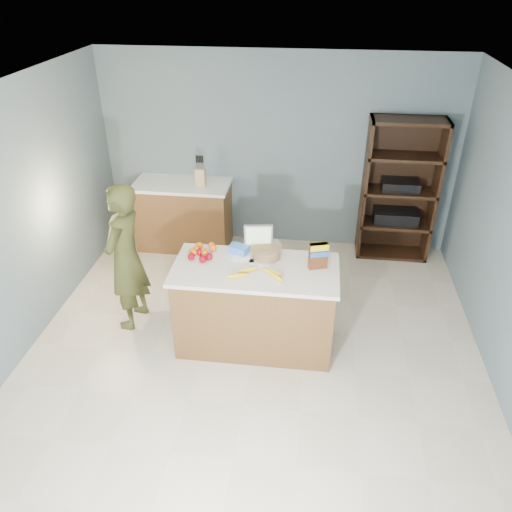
# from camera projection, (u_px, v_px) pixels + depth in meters

# --- Properties ---
(floor) EXTENTS (4.50, 5.00, 0.02)m
(floor) POSITION_uv_depth(u_px,v_px,m) (252.00, 362.00, 4.87)
(floor) COLOR beige
(floor) RESTS_ON ground
(walls) EXTENTS (4.52, 5.02, 2.51)m
(walls) POSITION_uv_depth(u_px,v_px,m) (251.00, 209.00, 4.02)
(walls) COLOR slate
(walls) RESTS_ON ground
(counter_peninsula) EXTENTS (1.56, 0.76, 0.90)m
(counter_peninsula) POSITION_uv_depth(u_px,v_px,m) (255.00, 309.00, 4.91)
(counter_peninsula) COLOR brown
(counter_peninsula) RESTS_ON ground
(back_cabinet) EXTENTS (1.24, 0.62, 0.90)m
(back_cabinet) POSITION_uv_depth(u_px,v_px,m) (184.00, 215.00, 6.64)
(back_cabinet) COLOR brown
(back_cabinet) RESTS_ON ground
(shelving_unit) EXTENTS (0.90, 0.40, 1.80)m
(shelving_unit) POSITION_uv_depth(u_px,v_px,m) (398.00, 192.00, 6.26)
(shelving_unit) COLOR black
(shelving_unit) RESTS_ON ground
(person) EXTENTS (0.46, 0.62, 1.58)m
(person) POSITION_uv_depth(u_px,v_px,m) (126.00, 258.00, 5.03)
(person) COLOR #393C1A
(person) RESTS_ON ground
(knife_block) EXTENTS (0.12, 0.10, 0.31)m
(knife_block) POSITION_uv_depth(u_px,v_px,m) (200.00, 176.00, 6.30)
(knife_block) COLOR tan
(knife_block) RESTS_ON back_cabinet
(envelopes) EXTENTS (0.40, 0.18, 0.00)m
(envelopes) POSITION_uv_depth(u_px,v_px,m) (252.00, 261.00, 4.77)
(envelopes) COLOR white
(envelopes) RESTS_ON counter_peninsula
(bananas) EXTENTS (0.53, 0.23, 0.05)m
(bananas) POSITION_uv_depth(u_px,v_px,m) (258.00, 273.00, 4.54)
(bananas) COLOR yellow
(bananas) RESTS_ON counter_peninsula
(apples) EXTENTS (0.24, 0.20, 0.07)m
(apples) POSITION_uv_depth(u_px,v_px,m) (201.00, 256.00, 4.78)
(apples) COLOR #940012
(apples) RESTS_ON counter_peninsula
(oranges) EXTENTS (0.26, 0.23, 0.07)m
(oranges) POSITION_uv_depth(u_px,v_px,m) (202.00, 250.00, 4.88)
(oranges) COLOR #FF6310
(oranges) RESTS_ON counter_peninsula
(blue_carton) EXTENTS (0.21, 0.17, 0.08)m
(blue_carton) POSITION_uv_depth(u_px,v_px,m) (239.00, 249.00, 4.88)
(blue_carton) COLOR blue
(blue_carton) RESTS_ON counter_peninsula
(salad_bowl) EXTENTS (0.30, 0.30, 0.13)m
(salad_bowl) POSITION_uv_depth(u_px,v_px,m) (266.00, 252.00, 4.81)
(salad_bowl) COLOR #267219
(salad_bowl) RESTS_ON counter_peninsula
(tv) EXTENTS (0.28, 0.12, 0.28)m
(tv) POSITION_uv_depth(u_px,v_px,m) (258.00, 236.00, 4.86)
(tv) COLOR silver
(tv) RESTS_ON counter_peninsula
(cereal_box) EXTENTS (0.18, 0.11, 0.26)m
(cereal_box) POSITION_uv_depth(u_px,v_px,m) (318.00, 254.00, 4.59)
(cereal_box) COLOR #592B14
(cereal_box) RESTS_ON counter_peninsula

